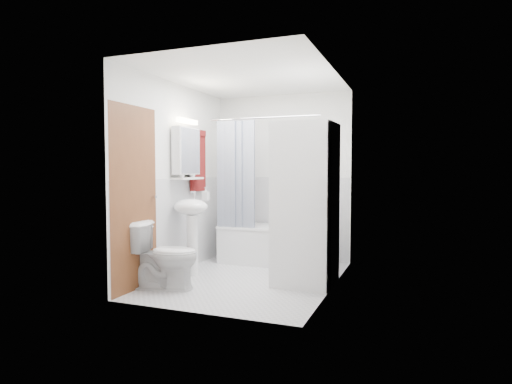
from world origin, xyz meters
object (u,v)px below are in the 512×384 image
(sink, at_px, (191,219))
(toilet, at_px, (165,256))
(washer_dryer, at_px, (305,204))
(bathtub, at_px, (270,243))

(sink, bearing_deg, toilet, -87.01)
(washer_dryer, bearing_deg, bathtub, 131.58)
(bathtub, xyz_separation_m, washer_dryer, (0.74, -0.89, 0.63))
(bathtub, bearing_deg, sink, -125.43)
(bathtub, distance_m, sink, 1.27)
(sink, height_order, toilet, sink)
(sink, xyz_separation_m, toilet, (0.03, -0.65, -0.34))
(washer_dryer, height_order, toilet, washer_dryer)
(bathtub, bearing_deg, washer_dryer, -50.34)
(sink, xyz_separation_m, washer_dryer, (1.43, 0.09, 0.22))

